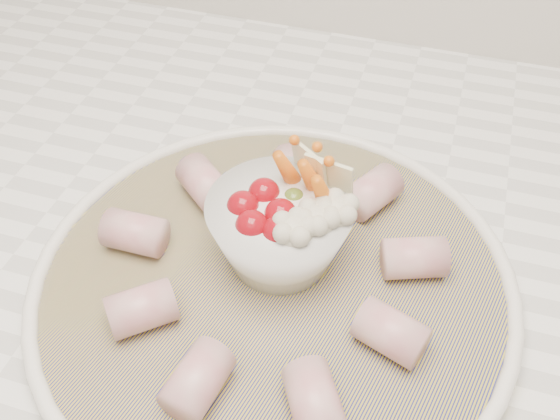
% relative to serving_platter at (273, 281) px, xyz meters
% --- Properties ---
extents(serving_platter, '(0.46, 0.46, 0.02)m').
position_rel_serving_platter_xyz_m(serving_platter, '(0.00, 0.00, 0.00)').
color(serving_platter, navy).
rests_on(serving_platter, kitchen_counter).
extents(veggie_bowl, '(0.11, 0.11, 0.09)m').
position_rel_serving_platter_xyz_m(veggie_bowl, '(0.00, 0.02, 0.04)').
color(veggie_bowl, white).
rests_on(veggie_bowl, serving_platter).
extents(cured_meat_rolls, '(0.27, 0.27, 0.03)m').
position_rel_serving_platter_xyz_m(cured_meat_rolls, '(-0.00, -0.00, 0.02)').
color(cured_meat_rolls, '#BF5766').
rests_on(cured_meat_rolls, serving_platter).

